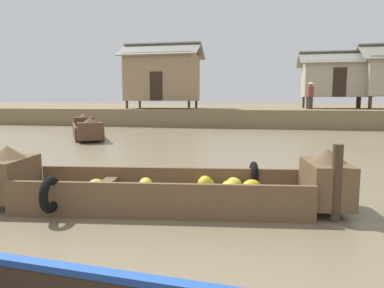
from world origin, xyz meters
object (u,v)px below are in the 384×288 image
(stilt_house_left, at_px, (162,77))
(mooring_post, at_px, (336,183))
(stilt_house_mid_left, at_px, (336,79))
(cargo_boat_upstream, at_px, (87,130))
(vendor_person, at_px, (311,94))
(banana_boat, at_px, (163,187))

(stilt_house_left, xyz_separation_m, mooring_post, (7.67, -18.05, -2.60))
(stilt_house_mid_left, relative_size, mooring_post, 4.47)
(stilt_house_left, relative_size, stilt_house_mid_left, 1.08)
(cargo_boat_upstream, relative_size, stilt_house_left, 0.88)
(cargo_boat_upstream, relative_size, vendor_person, 2.75)
(stilt_house_mid_left, bearing_deg, banana_boat, -106.70)
(stilt_house_mid_left, bearing_deg, cargo_boat_upstream, -138.16)
(banana_boat, height_order, stilt_house_mid_left, stilt_house_mid_left)
(stilt_house_left, xyz_separation_m, stilt_house_mid_left, (11.20, 2.20, -0.12))
(cargo_boat_upstream, distance_m, stilt_house_left, 9.17)
(banana_boat, xyz_separation_m, vendor_person, (4.21, 17.65, 1.67))
(cargo_boat_upstream, bearing_deg, mooring_post, -47.36)
(vendor_person, height_order, mooring_post, vendor_person)
(banana_boat, height_order, cargo_boat_upstream, cargo_boat_upstream)
(cargo_boat_upstream, xyz_separation_m, mooring_post, (8.63, -9.37, 0.19))
(banana_boat, distance_m, stilt_house_left, 18.83)
(stilt_house_mid_left, relative_size, vendor_person, 2.89)
(cargo_boat_upstream, relative_size, mooring_post, 4.25)
(stilt_house_mid_left, height_order, vendor_person, stilt_house_mid_left)
(stilt_house_mid_left, xyz_separation_m, mooring_post, (-3.52, -20.24, -2.48))
(stilt_house_mid_left, distance_m, vendor_person, 3.20)
(stilt_house_left, height_order, stilt_house_mid_left, stilt_house_left)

